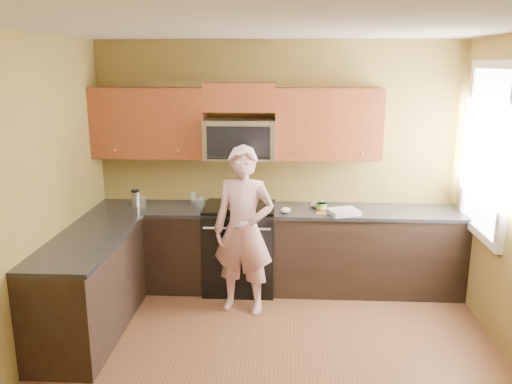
# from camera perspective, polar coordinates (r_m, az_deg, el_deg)

# --- Properties ---
(floor) EXTENTS (4.00, 4.00, 0.00)m
(floor) POSITION_cam_1_polar(r_m,az_deg,el_deg) (4.46, 1.72, -19.41)
(floor) COLOR brown
(floor) RESTS_ON ground
(ceiling) EXTENTS (4.00, 4.00, 0.00)m
(ceiling) POSITION_cam_1_polar(r_m,az_deg,el_deg) (3.73, 2.03, 17.78)
(ceiling) COLOR white
(ceiling) RESTS_ON ground
(wall_back) EXTENTS (4.00, 0.00, 4.00)m
(wall_back) POSITION_cam_1_polar(r_m,az_deg,el_deg) (5.83, 2.36, 3.07)
(wall_back) COLOR brown
(wall_back) RESTS_ON ground
(wall_front) EXTENTS (4.00, 0.00, 4.00)m
(wall_front) POSITION_cam_1_polar(r_m,az_deg,el_deg) (2.05, 0.38, -18.65)
(wall_front) COLOR brown
(wall_front) RESTS_ON ground
(wall_left) EXTENTS (0.00, 4.00, 4.00)m
(wall_left) POSITION_cam_1_polar(r_m,az_deg,el_deg) (4.40, -25.15, -1.87)
(wall_left) COLOR brown
(wall_left) RESTS_ON ground
(cabinet_back_run) EXTENTS (4.00, 0.60, 0.88)m
(cabinet_back_run) POSITION_cam_1_polar(r_m,az_deg,el_deg) (5.78, 2.22, -6.39)
(cabinet_back_run) COLOR black
(cabinet_back_run) RESTS_ON floor
(cabinet_left_run) EXTENTS (0.60, 1.60, 0.88)m
(cabinet_left_run) POSITION_cam_1_polar(r_m,az_deg,el_deg) (5.09, -17.86, -10.02)
(cabinet_left_run) COLOR black
(cabinet_left_run) RESTS_ON floor
(countertop_back) EXTENTS (4.00, 0.62, 0.04)m
(countertop_back) POSITION_cam_1_polar(r_m,az_deg,el_deg) (5.63, 2.26, -2.03)
(countertop_back) COLOR black
(countertop_back) RESTS_ON cabinet_back_run
(countertop_left) EXTENTS (0.62, 1.60, 0.04)m
(countertop_left) POSITION_cam_1_polar(r_m,az_deg,el_deg) (4.92, -18.15, -5.13)
(countertop_left) COLOR black
(countertop_left) RESTS_ON cabinet_left_run
(stove) EXTENTS (0.76, 0.65, 0.95)m
(stove) POSITION_cam_1_polar(r_m,az_deg,el_deg) (5.77, -1.78, -6.07)
(stove) COLOR black
(stove) RESTS_ON floor
(microwave) EXTENTS (0.76, 0.40, 0.42)m
(microwave) POSITION_cam_1_polar(r_m,az_deg,el_deg) (5.63, -1.75, 3.73)
(microwave) COLOR silver
(microwave) RESTS_ON wall_back
(upper_cab_left) EXTENTS (1.22, 0.33, 0.75)m
(upper_cab_left) POSITION_cam_1_polar(r_m,az_deg,el_deg) (5.83, -11.47, 3.81)
(upper_cab_left) COLOR brown
(upper_cab_left) RESTS_ON wall_back
(upper_cab_right) EXTENTS (1.12, 0.33, 0.75)m
(upper_cab_right) POSITION_cam_1_polar(r_m,az_deg,el_deg) (5.66, 7.82, 3.66)
(upper_cab_right) COLOR brown
(upper_cab_right) RESTS_ON wall_back
(upper_cab_over_mw) EXTENTS (0.76, 0.33, 0.30)m
(upper_cab_over_mw) POSITION_cam_1_polar(r_m,az_deg,el_deg) (5.59, -1.77, 10.36)
(upper_cab_over_mw) COLOR brown
(upper_cab_over_mw) RESTS_ON wall_back
(window) EXTENTS (0.06, 1.06, 1.66)m
(window) POSITION_cam_1_polar(r_m,az_deg,el_deg) (5.33, 24.08, 4.11)
(window) COLOR white
(window) RESTS_ON wall_right
(woman) EXTENTS (0.69, 0.52, 1.69)m
(woman) POSITION_cam_1_polar(r_m,az_deg,el_deg) (5.14, -1.36, -4.24)
(woman) COLOR #D96C82
(woman) RESTS_ON floor
(frying_pan) EXTENTS (0.24, 0.42, 0.05)m
(frying_pan) POSITION_cam_1_polar(r_m,az_deg,el_deg) (5.38, -2.14, -2.25)
(frying_pan) COLOR black
(frying_pan) RESTS_ON stove
(butter_tub) EXTENTS (0.15, 0.15, 0.09)m
(butter_tub) POSITION_cam_1_polar(r_m,az_deg,el_deg) (5.64, 7.19, -1.88)
(butter_tub) COLOR gold
(butter_tub) RESTS_ON countertop_back
(toast_slice) EXTENTS (0.13, 0.13, 0.01)m
(toast_slice) POSITION_cam_1_polar(r_m,az_deg,el_deg) (5.45, 7.23, -2.37)
(toast_slice) COLOR #B27F47
(toast_slice) RESTS_ON countertop_back
(napkin_a) EXTENTS (0.12, 0.13, 0.06)m
(napkin_a) POSITION_cam_1_polar(r_m,az_deg,el_deg) (5.46, 3.24, -2.02)
(napkin_a) COLOR silver
(napkin_a) RESTS_ON countertop_back
(napkin_b) EXTENTS (0.13, 0.14, 0.07)m
(napkin_b) POSITION_cam_1_polar(r_m,az_deg,el_deg) (5.70, 6.58, -1.37)
(napkin_b) COLOR silver
(napkin_b) RESTS_ON countertop_back
(dish_towel) EXTENTS (0.37, 0.33, 0.05)m
(dish_towel) POSITION_cam_1_polar(r_m,az_deg,el_deg) (5.49, 9.59, -2.15)
(dish_towel) COLOR silver
(dish_towel) RESTS_ON countertop_back
(travel_mug) EXTENTS (0.09, 0.09, 0.19)m
(travel_mug) POSITION_cam_1_polar(r_m,az_deg,el_deg) (5.84, -13.03, -1.60)
(travel_mug) COLOR silver
(travel_mug) RESTS_ON countertop_back
(glass_a) EXTENTS (0.08, 0.08, 0.12)m
(glass_a) POSITION_cam_1_polar(r_m,az_deg,el_deg) (5.81, -12.33, -1.02)
(glass_a) COLOR silver
(glass_a) RESTS_ON countertop_back
(glass_b) EXTENTS (0.08, 0.08, 0.12)m
(glass_b) POSITION_cam_1_polar(r_m,az_deg,el_deg) (5.91, -6.87, -0.53)
(glass_b) COLOR silver
(glass_b) RESTS_ON countertop_back
(glass_c) EXTENTS (0.08, 0.08, 0.12)m
(glass_c) POSITION_cam_1_polar(r_m,az_deg,el_deg) (5.71, -6.06, -1.03)
(glass_c) COLOR silver
(glass_c) RESTS_ON countertop_back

